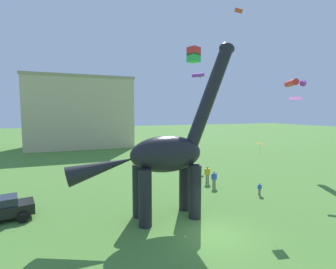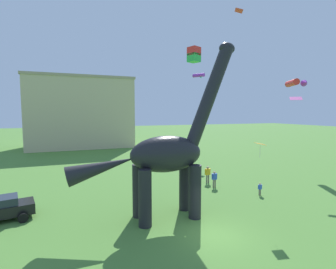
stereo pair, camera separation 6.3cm
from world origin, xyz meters
name	(u,v)px [view 1 (the left image)]	position (x,y,z in m)	size (l,w,h in m)	color
ground_plane	(214,235)	(0.00, 0.00, 0.00)	(240.00, 240.00, 0.00)	#4C7F33
dinosaur_sculpture	(166,154)	(-1.74, 3.42, 4.39)	(11.60, 2.46, 12.13)	black
person_far_spectator	(260,188)	(7.47, 4.74, 0.66)	(0.41, 0.18, 1.09)	#6B6056
person_near_flyer	(214,178)	(4.96, 8.08, 0.97)	(0.60, 0.26, 1.60)	#6B6056
person_strolling_adult	(207,173)	(5.14, 9.67, 1.05)	(0.65, 0.29, 1.74)	#6B6056
kite_apex	(260,144)	(4.57, 1.61, 4.99)	(0.89, 1.00, 1.02)	orange
kite_drifting	(239,11)	(7.57, 8.45, 16.80)	(1.09, 1.19, 0.24)	red
kite_near_high	(194,55)	(3.25, 9.24, 12.54)	(1.25, 1.25, 1.36)	red
kite_far_right	(295,98)	(13.61, 6.95, 8.58)	(1.36, 1.32, 0.37)	pink
kite_far_left	(294,83)	(20.31, 13.24, 11.09)	(3.07, 3.04, 0.88)	red
kite_near_low	(199,75)	(12.22, 24.93, 13.25)	(2.13, 2.03, 0.60)	purple
background_building_block	(81,113)	(-5.69, 43.23, 7.16)	(20.51, 11.37, 14.30)	#CCB78E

